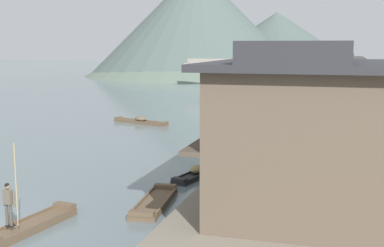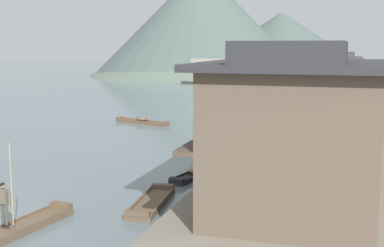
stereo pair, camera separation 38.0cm
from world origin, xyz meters
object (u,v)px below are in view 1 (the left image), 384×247
at_px(mooring_post_dock_near, 212,171).
at_px(stone_bridge, 259,69).
at_px(house_waterfront_second, 304,106).
at_px(house_waterfront_tall, 308,94).
at_px(boat_moored_far, 217,147).
at_px(mooring_post_dock_mid, 248,139).
at_px(boat_upstream_distant, 260,118).
at_px(boat_midriver_drifting, 281,95).
at_px(boat_crossing_west, 155,203).
at_px(house_waterfront_nearest, 300,129).
at_px(house_waterfront_narrow, 316,85).
at_px(boatman_person, 9,199).
at_px(boat_moored_third, 198,173).
at_px(house_waterfront_far, 321,79).
at_px(boat_moored_second, 277,102).
at_px(boat_moored_nearest, 240,132).
at_px(boat_midriver_upstream, 141,121).
at_px(boat_foreground_poled, 30,225).

distance_m(mooring_post_dock_near, stone_bridge, 62.85).
distance_m(house_waterfront_second, house_waterfront_tall, 6.57).
relative_size(boat_moored_far, stone_bridge, 0.18).
bearing_deg(house_waterfront_second, mooring_post_dock_mid, 131.65).
relative_size(boat_upstream_distant, stone_bridge, 0.16).
bearing_deg(boat_midriver_drifting, mooring_post_dock_mid, -86.02).
relative_size(boat_crossing_west, house_waterfront_second, 0.72).
bearing_deg(house_waterfront_second, house_waterfront_tall, 91.98).
xyz_separation_m(boat_moored_far, house_waterfront_nearest, (6.39, -13.43, 3.60)).
distance_m(boat_moored_far, mooring_post_dock_mid, 3.30).
bearing_deg(house_waterfront_narrow, stone_bridge, 104.85).
xyz_separation_m(house_waterfront_second, mooring_post_dock_near, (-3.56, -4.61, -2.54)).
bearing_deg(boat_upstream_distant, boatman_person, -96.94).
relative_size(boatman_person, boat_crossing_west, 0.69).
xyz_separation_m(boatman_person, boat_moored_far, (3.37, 17.27, -1.22)).
height_order(boat_upstream_distant, house_waterfront_second, house_waterfront_second).
distance_m(house_waterfront_tall, mooring_post_dock_near, 11.94).
xyz_separation_m(boat_moored_far, boat_upstream_distant, (0.50, 14.53, -0.01)).
xyz_separation_m(boat_moored_third, mooring_post_dock_near, (1.75, -3.76, 1.12)).
xyz_separation_m(boat_moored_far, house_waterfront_second, (5.95, -6.04, 3.62)).
bearing_deg(house_waterfront_nearest, boat_midriver_drifting, 97.56).
xyz_separation_m(boat_midriver_drifting, house_waterfront_far, (6.14, -21.45, 3.63)).
xyz_separation_m(boat_moored_second, boat_upstream_distant, (0.35, -15.04, 0.11)).
bearing_deg(boat_moored_second, house_waterfront_nearest, -81.75).
height_order(boatman_person, house_waterfront_narrow, house_waterfront_narrow).
xyz_separation_m(boat_moored_nearest, boat_midriver_upstream, (-9.51, 2.83, 0.08)).
height_order(boat_moored_nearest, mooring_post_dock_mid, mooring_post_dock_mid).
bearing_deg(boat_foreground_poled, boat_moored_second, 85.77).
relative_size(house_waterfront_second, mooring_post_dock_mid, 7.59).
distance_m(boat_moored_far, house_waterfront_second, 9.22).
xyz_separation_m(boat_foreground_poled, house_waterfront_second, (9.18, 10.22, 3.71)).
bearing_deg(boat_moored_nearest, house_waterfront_tall, -47.85).
distance_m(house_waterfront_nearest, house_waterfront_narrow, 22.03).
bearing_deg(boat_moored_nearest, house_waterfront_narrow, 19.18).
height_order(boat_foreground_poled, boat_midriver_upstream, boat_midriver_upstream).
distance_m(boat_moored_nearest, boat_moored_second, 22.92).
height_order(boat_moored_third, boat_moored_far, boat_moored_far).
bearing_deg(boat_upstream_distant, boat_midriver_upstream, -152.81).
distance_m(boat_moored_second, stone_bridge, 23.02).
bearing_deg(stone_bridge, boat_moored_far, -83.77).
height_order(boatman_person, house_waterfront_far, house_waterfront_far).
distance_m(house_waterfront_narrow, house_waterfront_far, 7.30).
height_order(boat_moored_nearest, house_waterfront_nearest, house_waterfront_nearest).
height_order(house_waterfront_tall, house_waterfront_narrow, same).
xyz_separation_m(boatman_person, boat_moored_nearest, (3.55, 23.92, -1.33)).
bearing_deg(house_waterfront_far, boatman_person, -105.44).
bearing_deg(mooring_post_dock_near, boat_midriver_upstream, 120.22).
xyz_separation_m(boat_foreground_poled, house_waterfront_narrow, (9.01, 24.86, 3.69)).
bearing_deg(boat_midriver_drifting, house_waterfront_far, -74.02).
relative_size(boat_foreground_poled, boat_midriver_drifting, 0.90).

